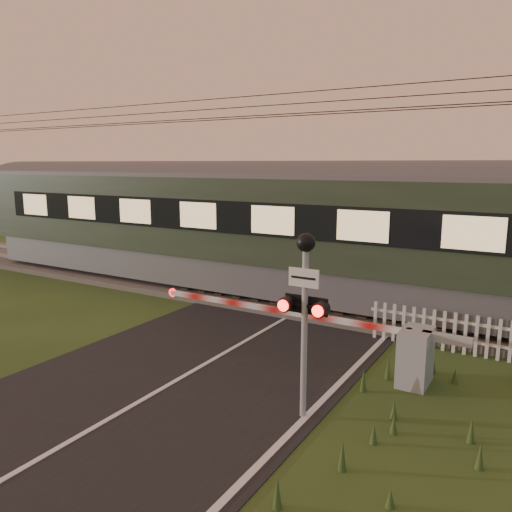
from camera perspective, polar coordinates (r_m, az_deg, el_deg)
The scene contains 7 objects.
ground at distance 9.83m, azimuth -10.17°, elevation -14.53°, with size 160.00×160.00×0.00m, color #263D17.
road at distance 9.66m, azimuth -11.02°, elevation -14.96°, with size 6.00×140.00×0.03m.
track_bed at distance 15.00m, azimuth 6.29°, elevation -5.27°, with size 140.00×3.40×0.39m.
overhead_wires at distance 14.53m, azimuth 6.76°, elevation 16.75°, with size 120.00×0.62×0.62m.
boom_gate at distance 10.13m, azimuth 15.84°, elevation -10.28°, with size 6.99×0.83×1.11m.
crossing_signal at distance 7.95m, azimuth 5.62°, elevation -4.26°, with size 0.78×0.34×3.08m.
picket_fence at distance 11.97m, azimuth 21.74°, elevation -8.12°, with size 3.80×0.08×0.91m.
Camera 1 is at (5.92, -6.67, 4.14)m, focal length 35.00 mm.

